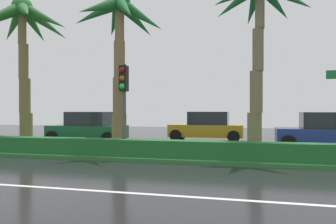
# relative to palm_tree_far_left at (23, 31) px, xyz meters

# --- Properties ---
(ground_plane) EXTENTS (90.00, 42.00, 0.10)m
(ground_plane) POSITION_rel_palm_tree_far_left_xyz_m (11.66, 1.05, -5.38)
(ground_plane) COLOR black
(median_strip) EXTENTS (85.50, 4.00, 0.15)m
(median_strip) POSITION_rel_palm_tree_far_left_xyz_m (11.66, 0.05, -5.25)
(median_strip) COLOR #2D6B33
(median_strip) RESTS_ON ground_plane
(median_hedge) EXTENTS (76.50, 0.70, 0.60)m
(median_hedge) POSITION_rel_palm_tree_far_left_xyz_m (11.66, -1.35, -4.88)
(median_hedge) COLOR #1E6028
(median_hedge) RESTS_ON median_strip
(palm_tree_far_left) EXTENTS (4.15, 4.28, 6.70)m
(palm_tree_far_left) POSITION_rel_palm_tree_far_left_xyz_m (0.00, 0.00, 0.00)
(palm_tree_far_left) COLOR brown
(palm_tree_far_left) RESTS_ON median_strip
(palm_tree_mid_left) EXTENTS (4.04, 3.86, 6.56)m
(palm_tree_mid_left) POSITION_rel_palm_tree_far_left_xyz_m (4.57, 0.00, -0.25)
(palm_tree_mid_left) COLOR olive
(palm_tree_mid_left) RESTS_ON median_strip
(palm_tree_centre_left) EXTENTS (3.86, 3.98, 6.84)m
(palm_tree_centre_left) POSITION_rel_palm_tree_far_left_xyz_m (10.13, 0.11, 0.15)
(palm_tree_centre_left) COLOR #6F6447
(palm_tree_centre_left) RESTS_ON median_strip
(traffic_signal_median_left) EXTENTS (0.28, 0.43, 3.40)m
(traffic_signal_median_left) POSITION_rel_palm_tree_far_left_xyz_m (5.21, -1.11, -2.83)
(traffic_signal_median_left) COLOR #4C4C47
(traffic_signal_median_left) RESTS_ON median_strip
(car_in_traffic_leading) EXTENTS (4.30, 2.02, 1.72)m
(car_in_traffic_leading) POSITION_rel_palm_tree_far_left_xyz_m (0.95, 4.17, -4.50)
(car_in_traffic_leading) COLOR #195133
(car_in_traffic_leading) RESTS_ON ground_plane
(car_in_traffic_second) EXTENTS (4.30, 2.02, 1.72)m
(car_in_traffic_second) POSITION_rel_palm_tree_far_left_xyz_m (7.26, 6.92, -4.50)
(car_in_traffic_second) COLOR #B28C1E
(car_in_traffic_second) RESTS_ON ground_plane
(car_in_traffic_third) EXTENTS (4.30, 2.02, 1.72)m
(car_in_traffic_third) POSITION_rel_palm_tree_far_left_xyz_m (13.18, 4.11, -4.50)
(car_in_traffic_third) COLOR navy
(car_in_traffic_third) RESTS_ON ground_plane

